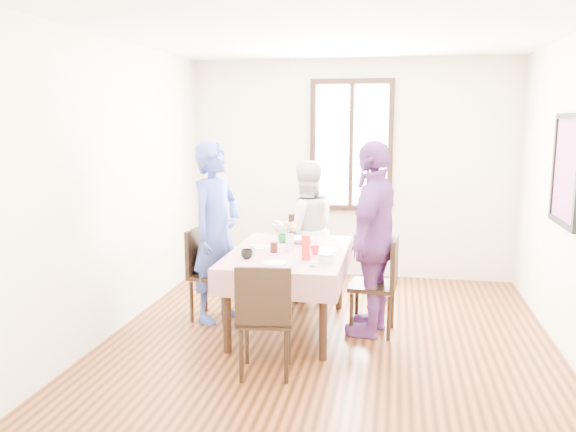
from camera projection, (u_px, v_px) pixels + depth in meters
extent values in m
plane|color=#311A0C|center=(329.00, 340.00, 5.20)|extent=(4.50, 4.50, 0.00)
plane|color=beige|center=(351.00, 170.00, 7.15)|extent=(4.00, 0.00, 4.00)
cube|color=black|center=(351.00, 146.00, 7.08)|extent=(1.02, 0.06, 1.62)
cube|color=white|center=(351.00, 146.00, 7.09)|extent=(0.90, 0.02, 1.50)
cube|color=red|center=(567.00, 170.00, 4.87)|extent=(0.04, 0.76, 0.96)
cube|color=black|center=(289.00, 290.00, 5.43)|extent=(0.94, 1.45, 0.75)
cube|color=#61000F|center=(289.00, 251.00, 5.36)|extent=(1.06, 1.57, 0.01)
cube|color=black|center=(214.00, 274.00, 5.69)|extent=(0.45, 0.45, 0.91)
cube|color=black|center=(373.00, 285.00, 5.31)|extent=(0.45, 0.45, 0.91)
cube|color=black|center=(305.00, 257.00, 6.38)|extent=(0.45, 0.45, 0.91)
cube|color=black|center=(266.00, 318.00, 4.45)|extent=(0.47, 0.47, 0.91)
imported|color=#334497|center=(215.00, 232.00, 5.61)|extent=(0.62, 0.75, 1.77)
imported|color=beige|center=(305.00, 230.00, 6.31)|extent=(0.92, 0.84, 1.54)
imported|color=#67357E|center=(372.00, 239.00, 5.24)|extent=(0.67, 1.12, 1.79)
imported|color=black|center=(247.00, 254.00, 5.05)|extent=(0.13, 0.13, 0.08)
imported|color=red|center=(315.00, 250.00, 5.21)|extent=(0.12, 0.12, 0.08)
imported|color=#0C7226|center=(283.00, 238.00, 5.71)|extent=(0.14, 0.14, 0.08)
imported|color=white|center=(303.00, 240.00, 5.68)|extent=(0.27, 0.27, 0.06)
cube|color=red|center=(306.00, 247.00, 5.01)|extent=(0.07, 0.07, 0.22)
cylinder|color=white|center=(326.00, 259.00, 4.92)|extent=(0.13, 0.13, 0.07)
cylinder|color=black|center=(274.00, 247.00, 5.27)|extent=(0.07, 0.07, 0.10)
cylinder|color=silver|center=(253.00, 250.00, 5.16)|extent=(0.07, 0.07, 0.10)
cube|color=black|center=(313.00, 265.00, 4.83)|extent=(0.06, 0.12, 0.01)
cylinder|color=silver|center=(290.00, 242.00, 5.36)|extent=(0.08, 0.08, 0.16)
cylinder|color=white|center=(260.00, 247.00, 5.48)|extent=(0.20, 0.20, 0.01)
cylinder|color=white|center=(326.00, 250.00, 5.36)|extent=(0.20, 0.20, 0.01)
cylinder|color=white|center=(301.00, 238.00, 5.87)|extent=(0.20, 0.20, 0.01)
cylinder|color=white|center=(275.00, 263.00, 4.88)|extent=(0.20, 0.20, 0.01)
cylinder|color=blue|center=(326.00, 254.00, 4.92)|extent=(0.12, 0.12, 0.01)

